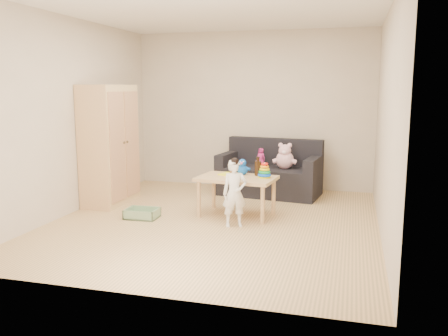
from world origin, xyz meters
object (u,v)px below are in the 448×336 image
(wardrobe, at_px, (110,145))
(sofa, at_px, (269,181))
(play_table, at_px, (237,196))
(toddler, at_px, (235,194))

(wardrobe, relative_size, sofa, 1.10)
(wardrobe, relative_size, play_table, 1.73)
(sofa, bearing_deg, toddler, -85.64)
(sofa, relative_size, play_table, 1.57)
(wardrobe, bearing_deg, sofa, 28.08)
(wardrobe, xyz_separation_m, play_table, (1.95, -0.21, -0.60))
(play_table, height_order, toddler, toddler)
(wardrobe, xyz_separation_m, sofa, (2.14, 1.14, -0.64))
(wardrobe, xyz_separation_m, toddler, (2.04, -0.69, -0.46))
(play_table, relative_size, toddler, 1.24)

